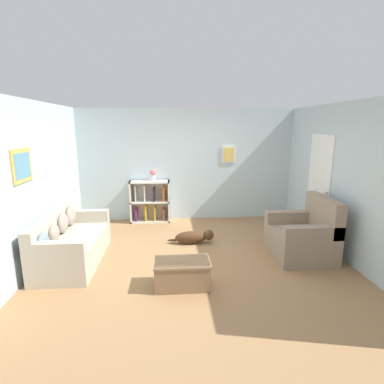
{
  "coord_description": "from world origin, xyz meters",
  "views": [
    {
      "loc": [
        -0.38,
        -4.8,
        2.2
      ],
      "look_at": [
        0.0,
        0.4,
        1.05
      ],
      "focal_mm": 28.0,
      "sensor_mm": 36.0,
      "label": 1
    }
  ],
  "objects_px": {
    "bookshelf": "(150,202)",
    "dog": "(194,237)",
    "coffee_table": "(182,273)",
    "recliner_chair": "(304,236)",
    "vase": "(153,174)",
    "couch": "(70,243)"
  },
  "relations": [
    {
      "from": "couch",
      "to": "bookshelf",
      "type": "bearing_deg",
      "value": 60.42
    },
    {
      "from": "bookshelf",
      "to": "dog",
      "type": "height_order",
      "value": "bookshelf"
    },
    {
      "from": "recliner_chair",
      "to": "vase",
      "type": "xyz_separation_m",
      "value": [
        -2.66,
        2.13,
        0.76
      ]
    },
    {
      "from": "coffee_table",
      "to": "vase",
      "type": "relative_size",
      "value": 2.87
    },
    {
      "from": "coffee_table",
      "to": "dog",
      "type": "distance_m",
      "value": 1.58
    },
    {
      "from": "coffee_table",
      "to": "bookshelf",
      "type": "bearing_deg",
      "value": 101.59
    },
    {
      "from": "bookshelf",
      "to": "recliner_chair",
      "type": "height_order",
      "value": "recliner_chair"
    },
    {
      "from": "coffee_table",
      "to": "dog",
      "type": "height_order",
      "value": "coffee_table"
    },
    {
      "from": "bookshelf",
      "to": "dog",
      "type": "bearing_deg",
      "value": -58.1
    },
    {
      "from": "couch",
      "to": "dog",
      "type": "distance_m",
      "value": 2.19
    },
    {
      "from": "dog",
      "to": "coffee_table",
      "type": "bearing_deg",
      "value": -100.58
    },
    {
      "from": "recliner_chair",
      "to": "dog",
      "type": "relative_size",
      "value": 1.17
    },
    {
      "from": "bookshelf",
      "to": "coffee_table",
      "type": "height_order",
      "value": "bookshelf"
    },
    {
      "from": "bookshelf",
      "to": "dog",
      "type": "relative_size",
      "value": 1.09
    },
    {
      "from": "bookshelf",
      "to": "vase",
      "type": "distance_m",
      "value": 0.66
    },
    {
      "from": "bookshelf",
      "to": "coffee_table",
      "type": "bearing_deg",
      "value": -78.41
    },
    {
      "from": "recliner_chair",
      "to": "dog",
      "type": "xyz_separation_m",
      "value": [
        -1.83,
        0.69,
        -0.23
      ]
    },
    {
      "from": "couch",
      "to": "recliner_chair",
      "type": "distance_m",
      "value": 3.92
    },
    {
      "from": "couch",
      "to": "bookshelf",
      "type": "relative_size",
      "value": 1.8
    },
    {
      "from": "bookshelf",
      "to": "coffee_table",
      "type": "relative_size",
      "value": 1.26
    },
    {
      "from": "coffee_table",
      "to": "recliner_chair",
      "type": "bearing_deg",
      "value": 22.15
    },
    {
      "from": "bookshelf",
      "to": "couch",
      "type": "bearing_deg",
      "value": -119.58
    }
  ]
}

